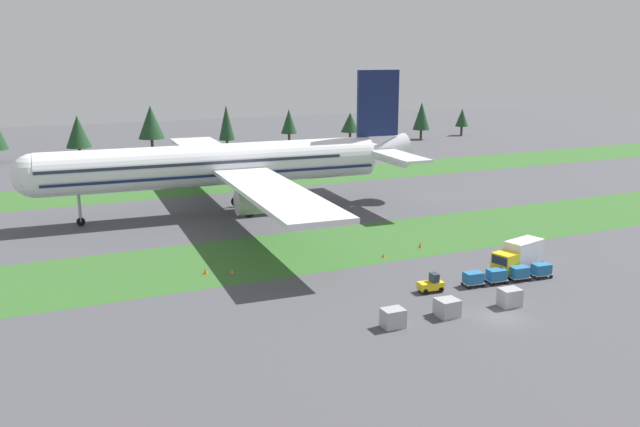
# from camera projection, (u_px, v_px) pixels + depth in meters

# --- Properties ---
(ground_plane) EXTENTS (400.00, 400.00, 0.00)m
(ground_plane) POSITION_uv_depth(u_px,v_px,m) (502.00, 317.00, 62.80)
(ground_plane) COLOR #47474C
(grass_strip_near) EXTENTS (320.00, 17.53, 0.01)m
(grass_strip_near) POSITION_uv_depth(u_px,v_px,m) (363.00, 243.00, 87.48)
(grass_strip_near) COLOR #336028
(grass_strip_near) RESTS_ON ground
(grass_strip_far) EXTENTS (320.00, 17.53, 0.01)m
(grass_strip_far) POSITION_uv_depth(u_px,v_px,m) (249.00, 181.00, 129.12)
(grass_strip_far) COLOR #336028
(grass_strip_far) RESTS_ON ground
(airliner) EXTENTS (60.89, 74.92, 21.59)m
(airliner) POSITION_uv_depth(u_px,v_px,m) (227.00, 164.00, 101.89)
(airliner) COLOR white
(airliner) RESTS_ON ground
(baggage_tug) EXTENTS (2.70, 1.52, 1.97)m
(baggage_tug) POSITION_uv_depth(u_px,v_px,m) (431.00, 284.00, 69.40)
(baggage_tug) COLOR yellow
(baggage_tug) RESTS_ON ground
(cargo_dolly_lead) EXTENTS (2.32, 1.69, 1.55)m
(cargo_dolly_lead) POSITION_uv_depth(u_px,v_px,m) (473.00, 278.00, 70.99)
(cargo_dolly_lead) COLOR #A3A3A8
(cargo_dolly_lead) RESTS_ON ground
(cargo_dolly_second) EXTENTS (2.32, 1.69, 1.55)m
(cargo_dolly_second) POSITION_uv_depth(u_px,v_px,m) (496.00, 275.00, 71.93)
(cargo_dolly_second) COLOR #A3A3A8
(cargo_dolly_second) RESTS_ON ground
(cargo_dolly_third) EXTENTS (2.32, 1.69, 1.55)m
(cargo_dolly_third) POSITION_uv_depth(u_px,v_px,m) (519.00, 272.00, 72.87)
(cargo_dolly_third) COLOR #A3A3A8
(cargo_dolly_third) RESTS_ON ground
(cargo_dolly_fourth) EXTENTS (2.32, 1.69, 1.55)m
(cargo_dolly_fourth) POSITION_uv_depth(u_px,v_px,m) (541.00, 269.00, 73.81)
(cargo_dolly_fourth) COLOR #A3A3A8
(cargo_dolly_fourth) RESTS_ON ground
(catering_truck) EXTENTS (7.30, 3.89, 3.58)m
(catering_truck) POSITION_uv_depth(u_px,v_px,m) (519.00, 255.00, 75.46)
(catering_truck) COLOR yellow
(catering_truck) RESTS_ON ground
(ground_crew_marshaller) EXTENTS (0.36, 0.55, 1.74)m
(ground_crew_marshaller) POSITION_uv_depth(u_px,v_px,m) (541.00, 248.00, 81.91)
(ground_crew_marshaller) COLOR black
(ground_crew_marshaller) RESTS_ON ground
(ground_crew_loader) EXTENTS (0.53, 0.36, 1.74)m
(ground_crew_loader) POSITION_uv_depth(u_px,v_px,m) (538.00, 250.00, 80.90)
(ground_crew_loader) COLOR black
(ground_crew_loader) RESTS_ON ground
(uld_container_0) EXTENTS (2.13, 1.77, 1.58)m
(uld_container_0) POSITION_uv_depth(u_px,v_px,m) (446.00, 307.00, 63.30)
(uld_container_0) COLOR #A3A3A8
(uld_container_0) RESTS_ON ground
(uld_container_1) EXTENTS (2.03, 1.64, 1.75)m
(uld_container_1) POSITION_uv_depth(u_px,v_px,m) (393.00, 318.00, 60.41)
(uld_container_1) COLOR #A3A3A8
(uld_container_1) RESTS_ON ground
(uld_container_2) EXTENTS (2.06, 1.67, 1.69)m
(uld_container_2) POSITION_uv_depth(u_px,v_px,m) (448.00, 308.00, 62.82)
(uld_container_2) COLOR #A3A3A8
(uld_container_2) RESTS_ON ground
(uld_container_3) EXTENTS (2.09, 1.72, 1.77)m
(uld_container_3) POSITION_uv_depth(u_px,v_px,m) (510.00, 297.00, 65.46)
(uld_container_3) COLOR #A3A3A8
(uld_container_3) RESTS_ON ground
(taxiway_marker_0) EXTENTS (0.44, 0.44, 0.70)m
(taxiway_marker_0) POSITION_uv_depth(u_px,v_px,m) (420.00, 245.00, 85.26)
(taxiway_marker_0) COLOR orange
(taxiway_marker_0) RESTS_ON ground
(taxiway_marker_1) EXTENTS (0.44, 0.44, 0.70)m
(taxiway_marker_1) POSITION_uv_depth(u_px,v_px,m) (205.00, 271.00, 75.13)
(taxiway_marker_1) COLOR orange
(taxiway_marker_1) RESTS_ON ground
(taxiway_marker_2) EXTENTS (0.44, 0.44, 0.51)m
(taxiway_marker_2) POSITION_uv_depth(u_px,v_px,m) (232.00, 271.00, 75.22)
(taxiway_marker_2) COLOR orange
(taxiway_marker_2) RESTS_ON ground
(taxiway_marker_3) EXTENTS (0.44, 0.44, 0.47)m
(taxiway_marker_3) POSITION_uv_depth(u_px,v_px,m) (384.00, 255.00, 81.23)
(taxiway_marker_3) COLOR orange
(taxiway_marker_3) RESTS_ON ground
(distant_tree_line) EXTENTS (167.88, 9.97, 11.96)m
(distant_tree_line) POSITION_uv_depth(u_px,v_px,m) (167.00, 126.00, 163.97)
(distant_tree_line) COLOR #4C3823
(distant_tree_line) RESTS_ON ground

